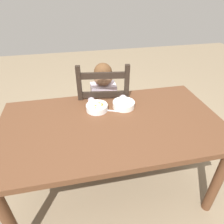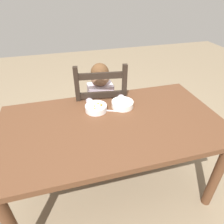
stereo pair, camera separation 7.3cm
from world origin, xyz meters
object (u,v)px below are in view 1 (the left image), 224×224
(dining_chair, at_px, (104,113))
(spoon, at_px, (106,110))
(child_figure, at_px, (104,99))
(bowl_of_carrots, at_px, (97,107))
(bowl_of_peas, at_px, (124,104))
(dining_table, at_px, (112,132))

(dining_chair, height_order, spoon, dining_chair)
(child_figure, height_order, bowl_of_carrots, child_figure)
(child_figure, xyz_separation_m, spoon, (-0.04, -0.31, 0.08))
(dining_chair, xyz_separation_m, bowl_of_peas, (0.11, -0.30, 0.27))
(dining_chair, xyz_separation_m, spoon, (-0.03, -0.32, 0.25))
(bowl_of_carrots, height_order, spoon, bowl_of_carrots)
(child_figure, bearing_deg, bowl_of_peas, -70.35)
(child_figure, distance_m, bowl_of_carrots, 0.33)
(dining_table, height_order, bowl_of_peas, bowl_of_peas)
(dining_table, height_order, child_figure, child_figure)
(child_figure, bearing_deg, spoon, -97.19)
(bowl_of_carrots, bearing_deg, child_figure, 70.38)
(bowl_of_peas, height_order, bowl_of_carrots, bowl_of_peas)
(dining_chair, xyz_separation_m, bowl_of_carrots, (-0.10, -0.30, 0.27))
(dining_chair, distance_m, bowl_of_peas, 0.41)
(dining_table, bearing_deg, spoon, 94.43)
(dining_table, height_order, dining_chair, dining_chair)
(dining_chair, relative_size, bowl_of_peas, 5.88)
(child_figure, distance_m, bowl_of_peas, 0.33)
(dining_table, bearing_deg, bowl_of_peas, 53.29)
(dining_table, distance_m, spoon, 0.18)
(child_figure, xyz_separation_m, bowl_of_peas, (0.10, -0.29, 0.10))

